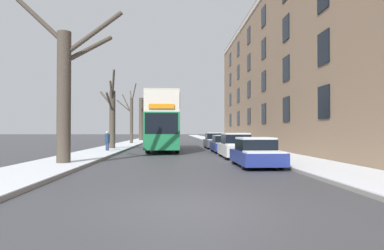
{
  "coord_description": "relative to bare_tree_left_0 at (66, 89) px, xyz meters",
  "views": [
    {
      "loc": [
        -0.42,
        -7.66,
        1.69
      ],
      "look_at": [
        0.78,
        15.92,
        2.09
      ],
      "focal_mm": 32.0,
      "sensor_mm": 36.0,
      "label": 1
    }
  ],
  "objects": [
    {
      "name": "ground_plane",
      "position": [
        5.71,
        -9.16,
        -3.74
      ],
      "size": [
        320.0,
        320.0,
        0.0
      ],
      "primitive_type": "plane",
      "color": "#424247"
    },
    {
      "name": "sidewalk_left",
      "position": [
        -0.4,
        43.84,
        -3.66
      ],
      "size": [
        3.19,
        130.0,
        0.16
      ],
      "color": "gray",
      "rests_on": "ground"
    },
    {
      "name": "sidewalk_right",
      "position": [
        11.81,
        43.84,
        -3.66
      ],
      "size": [
        3.19,
        130.0,
        0.16
      ],
      "color": "gray",
      "rests_on": "ground"
    },
    {
      "name": "terrace_facade_right",
      "position": [
        17.9,
        13.78,
        3.65
      ],
      "size": [
        9.1,
        49.6,
        14.76
      ],
      "color": "#8C7056",
      "rests_on": "ground"
    },
    {
      "name": "bare_tree_left_0",
      "position": [
        0.0,
        0.0,
        0.0
      ],
      "size": [
        5.13,
        2.0,
        8.16
      ],
      "color": "#4C4238",
      "rests_on": "ground"
    },
    {
      "name": "bare_tree_left_1",
      "position": [
        -0.23,
        13.52,
        -0.7
      ],
      "size": [
        2.05,
        3.78,
        6.84
      ],
      "color": "#4C4238",
      "rests_on": "ground"
    },
    {
      "name": "bare_tree_left_2",
      "position": [
        -0.14,
        26.02,
        -0.33
      ],
      "size": [
        2.66,
        3.75,
        7.48
      ],
      "color": "#4C4238",
      "rests_on": "ground"
    },
    {
      "name": "bare_tree_left_3",
      "position": [
        -0.08,
        39.24,
        0.21
      ],
      "size": [
        1.93,
        3.15,
        7.68
      ],
      "color": "#4C4238",
      "rests_on": "ground"
    },
    {
      "name": "double_decker_bus",
      "position": [
        4.38,
        12.06,
        -1.11
      ],
      "size": [
        2.57,
        10.62,
        4.65
      ],
      "color": "#1E7A47",
      "rests_on": "ground"
    },
    {
      "name": "parked_car_0",
      "position": [
        9.13,
        -0.83,
        -3.1
      ],
      "size": [
        1.87,
        4.05,
        1.38
      ],
      "color": "navy",
      "rests_on": "ground"
    },
    {
      "name": "parked_car_1",
      "position": [
        9.13,
        4.49,
        -3.03
      ],
      "size": [
        1.81,
        4.22,
        1.55
      ],
      "color": "silver",
      "rests_on": "ground"
    },
    {
      "name": "parked_car_2",
      "position": [
        9.13,
        9.94,
        -3.11
      ],
      "size": [
        1.76,
        4.16,
        1.35
      ],
      "color": "navy",
      "rests_on": "ground"
    },
    {
      "name": "parked_car_3",
      "position": [
        9.13,
        16.12,
        -3.04
      ],
      "size": [
        1.8,
        4.6,
        1.52
      ],
      "color": "#474C56",
      "rests_on": "ground"
    },
    {
      "name": "oncoming_van",
      "position": [
        3.71,
        25.72,
        -2.45
      ],
      "size": [
        1.94,
        5.47,
        2.39
      ],
      "color": "#9EA3AD",
      "rests_on": "ground"
    },
    {
      "name": "pedestrian_left_sidewalk",
      "position": [
        0.06,
        10.03,
        -2.82
      ],
      "size": [
        0.37,
        0.37,
        1.68
      ],
      "rotation": [
        0.0,
        0.0,
        2.3
      ],
      "color": "navy",
      "rests_on": "ground"
    }
  ]
}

